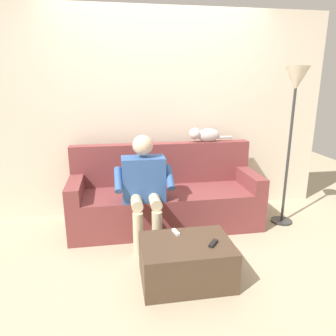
# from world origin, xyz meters

# --- Properties ---
(ground_plane) EXTENTS (8.00, 8.00, 0.00)m
(ground_plane) POSITION_xyz_m (0.00, 0.60, 0.00)
(ground_plane) COLOR tan
(back_wall) EXTENTS (4.16, 0.06, 2.42)m
(back_wall) POSITION_xyz_m (0.00, -0.59, 1.21)
(back_wall) COLOR beige
(back_wall) RESTS_ON ground
(couch) EXTENTS (2.10, 0.72, 0.91)m
(couch) POSITION_xyz_m (0.00, -0.12, 0.31)
(couch) COLOR brown
(couch) RESTS_ON ground
(coffee_table) EXTENTS (0.74, 0.53, 0.35)m
(coffee_table) POSITION_xyz_m (0.00, 0.97, 0.17)
(coffee_table) COLOR #4C3828
(coffee_table) RESTS_ON ground
(person_solo_seated) EXTENTS (0.58, 0.50, 1.10)m
(person_solo_seated) POSITION_xyz_m (0.27, 0.22, 0.63)
(person_solo_seated) COLOR #335693
(person_solo_seated) RESTS_ON ground
(cat_on_backrest) EXTENTS (0.52, 0.13, 0.17)m
(cat_on_backrest) POSITION_xyz_m (-0.51, -0.36, 0.99)
(cat_on_backrest) COLOR silver
(cat_on_backrest) RESTS_ON couch
(remote_white) EXTENTS (0.06, 0.12, 0.02)m
(remote_white) POSITION_xyz_m (0.06, 0.80, 0.36)
(remote_white) COLOR white
(remote_white) RESTS_ON coffee_table
(remote_black) EXTENTS (0.10, 0.11, 0.02)m
(remote_black) POSITION_xyz_m (-0.20, 1.04, 0.36)
(remote_black) COLOR black
(remote_black) RESTS_ON coffee_table
(floor_lamp) EXTENTS (0.25, 0.25, 1.76)m
(floor_lamp) POSITION_xyz_m (-1.36, 0.07, 1.47)
(floor_lamp) COLOR #2D2D2D
(floor_lamp) RESTS_ON ground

